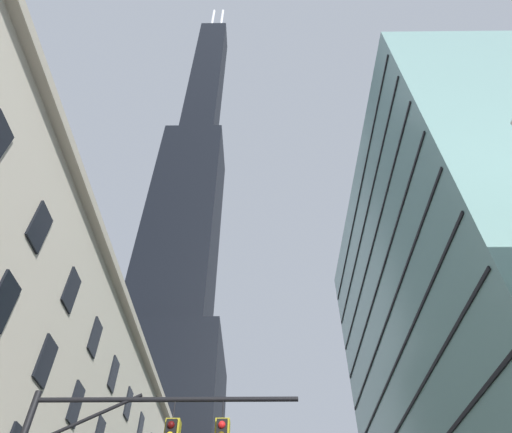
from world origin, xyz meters
name	(u,v)px	position (x,y,z in m)	size (l,w,h in m)	color
dark_skyscraper	(177,270)	(-19.74, 74.44, 67.06)	(23.90, 23.90, 229.41)	black
glass_office_midrise	(490,347)	(19.81, 29.04, 21.93)	(17.73, 38.08, 43.86)	gray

